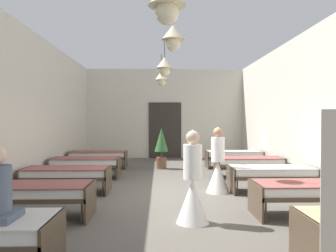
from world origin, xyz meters
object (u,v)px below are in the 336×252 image
Objects in this scene: bed_left_row_3 at (86,162)px; bed_right_row_3 at (249,162)px; bed_right_row_4 at (234,155)px; potted_plant at (161,145)px; bed_left_row_2 at (67,173)px; bed_left_row_4 at (98,155)px; bed_right_row_1 at (310,190)px; nurse_mid_aisle at (218,169)px; bed_left_row_1 at (34,192)px; nurse_near_aisle at (193,190)px; bed_right_row_2 at (271,173)px.

bed_right_row_3 is at bearing 0.00° from bed_left_row_3.
potted_plant reaches higher than bed_right_row_4.
bed_left_row_2 is 1.00× the size of bed_left_row_4.
nurse_mid_aisle is at bearing 123.71° from bed_right_row_1.
bed_left_row_2 is 1.00× the size of bed_right_row_3.
bed_left_row_1 is 1.00× the size of bed_left_row_4.
bed_right_row_3 is 1.28× the size of nurse_mid_aisle.
bed_left_row_3 is at bearing -90.00° from bed_left_row_4.
potted_plant is at bearing -4.43° from bed_left_row_4.
bed_left_row_1 is at bearing -111.20° from potted_plant.
bed_right_row_3 is (4.64, 3.80, 0.00)m from bed_left_row_1.
nurse_near_aisle is at bearing -57.56° from bed_left_row_3.
nurse_mid_aisle is at bearing -29.74° from bed_left_row_3.
nurse_mid_aisle reaches higher than potted_plant.
bed_left_row_4 is 6.55m from nurse_near_aisle.
bed_right_row_4 is (0.00, 1.90, 0.00)m from bed_right_row_3.
nurse_mid_aisle is at bearing -122.50° from bed_right_row_3.
bed_right_row_2 is 6.00m from bed_left_row_4.
bed_right_row_1 is 1.00× the size of bed_left_row_4.
bed_left_row_4 is (-4.64, 5.70, 0.00)m from bed_right_row_1.
bed_right_row_4 is at bearing 90.00° from bed_right_row_2.
bed_left_row_4 is (-4.64, 1.90, 0.00)m from bed_right_row_3.
bed_right_row_2 is (4.64, 0.00, 0.00)m from bed_left_row_2.
bed_left_row_3 is (0.00, 3.80, 0.00)m from bed_left_row_1.
bed_left_row_1 is 3.88m from nurse_mid_aisle.
bed_right_row_4 is 6.34m from nurse_near_aisle.
bed_right_row_3 is at bearing -90.00° from bed_right_row_4.
bed_left_row_1 is 1.90m from bed_left_row_2.
bed_left_row_2 is 6.00m from bed_right_row_4.
nurse_mid_aisle is (3.40, -0.04, 0.09)m from bed_left_row_2.
bed_left_row_1 is 1.00× the size of bed_right_row_2.
nurse_near_aisle is (-2.03, -6.01, 0.09)m from bed_right_row_4.
bed_right_row_2 is 3.00m from nurse_near_aisle.
bed_right_row_4 is at bearing 0.00° from bed_left_row_4.
nurse_mid_aisle reaches higher than bed_right_row_3.
bed_right_row_1 is at bearing 5.67° from nurse_mid_aisle.
bed_left_row_3 is at bearing -141.06° from potted_plant.
bed_left_row_4 and bed_right_row_4 have the same top height.
bed_right_row_1 is 1.90m from bed_right_row_2.
bed_right_row_4 is at bearing 22.26° from bed_left_row_3.
potted_plant is (-0.47, 5.84, 0.28)m from nurse_near_aisle.
bed_right_row_1 is 1.00× the size of bed_right_row_4.
bed_left_row_1 is 1.28× the size of nurse_near_aisle.
bed_right_row_1 is at bearing -65.73° from potted_plant.
bed_right_row_4 is 1.38× the size of potted_plant.
potted_plant reaches higher than bed_left_row_4.
bed_right_row_1 is at bearing -90.00° from bed_right_row_4.
nurse_mid_aisle reaches higher than bed_right_row_1.
bed_right_row_3 is at bearing -22.26° from bed_left_row_4.
bed_left_row_3 is at bearing 90.00° from bed_left_row_2.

